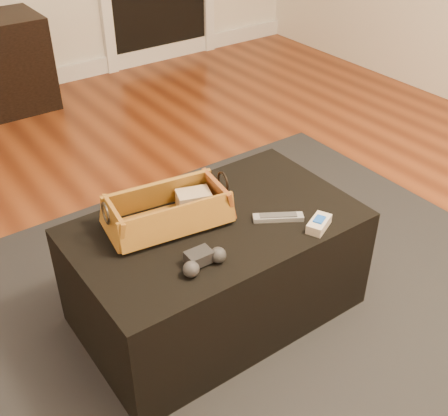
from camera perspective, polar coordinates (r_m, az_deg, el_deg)
floor at (r=2.15m, az=0.86°, el=-12.69°), size 5.00×5.50×0.01m
baseboard at (r=4.28m, az=-21.80°, el=11.21°), size 5.00×0.04×0.12m
area_rug at (r=2.19m, az=0.03°, el=-11.12°), size 2.60×2.00×0.01m
ottoman at (r=2.07m, az=-0.78°, el=-6.11°), size 1.00×0.60×0.42m
tv_remote at (r=1.91m, az=-6.09°, el=-1.38°), size 0.23×0.06×0.02m
cloth_bundle at (r=1.97m, az=-3.08°, el=0.84°), size 0.14×0.11×0.06m
wicker_basket at (r=1.91m, az=-5.73°, el=-0.40°), size 0.45×0.28×0.15m
game_controller at (r=1.74m, az=-2.20°, el=-5.30°), size 0.16×0.09×0.05m
silver_remote at (r=1.96m, az=5.53°, el=-0.94°), size 0.17×0.13×0.02m
cream_gadget at (r=1.93m, az=9.62°, el=-1.59°), size 0.12×0.09×0.04m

